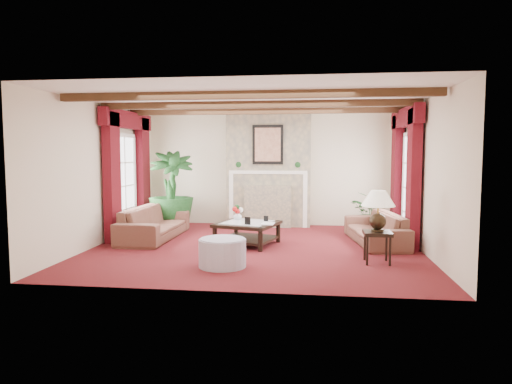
# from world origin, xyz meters

# --- Properties ---
(floor) EXTENTS (6.00, 6.00, 0.00)m
(floor) POSITION_xyz_m (0.00, 0.00, 0.00)
(floor) COLOR #4F100E
(floor) RESTS_ON ground
(ceiling) EXTENTS (6.00, 6.00, 0.00)m
(ceiling) POSITION_xyz_m (0.00, 0.00, 2.70)
(ceiling) COLOR white
(ceiling) RESTS_ON floor
(back_wall) EXTENTS (6.00, 0.02, 2.70)m
(back_wall) POSITION_xyz_m (0.00, 2.75, 1.35)
(back_wall) COLOR beige
(back_wall) RESTS_ON ground
(left_wall) EXTENTS (0.02, 5.50, 2.70)m
(left_wall) POSITION_xyz_m (-3.00, 0.00, 1.35)
(left_wall) COLOR beige
(left_wall) RESTS_ON ground
(right_wall) EXTENTS (0.02, 5.50, 2.70)m
(right_wall) POSITION_xyz_m (3.00, 0.00, 1.35)
(right_wall) COLOR beige
(right_wall) RESTS_ON ground
(ceiling_beams) EXTENTS (6.00, 3.00, 0.12)m
(ceiling_beams) POSITION_xyz_m (0.00, 0.00, 2.64)
(ceiling_beams) COLOR #322010
(ceiling_beams) RESTS_ON ceiling
(fireplace) EXTENTS (2.00, 0.52, 2.70)m
(fireplace) POSITION_xyz_m (0.00, 2.55, 2.70)
(fireplace) COLOR tan
(fireplace) RESTS_ON ground
(french_door_left) EXTENTS (0.10, 1.10, 2.16)m
(french_door_left) POSITION_xyz_m (-2.97, 1.00, 2.13)
(french_door_left) COLOR white
(french_door_left) RESTS_ON ground
(french_door_right) EXTENTS (0.10, 1.10, 2.16)m
(french_door_right) POSITION_xyz_m (2.97, 1.00, 2.13)
(french_door_right) COLOR white
(french_door_right) RESTS_ON ground
(curtains_left) EXTENTS (0.20, 2.40, 2.55)m
(curtains_left) POSITION_xyz_m (-2.86, 1.00, 2.55)
(curtains_left) COLOR #45090E
(curtains_left) RESTS_ON ground
(curtains_right) EXTENTS (0.20, 2.40, 2.55)m
(curtains_right) POSITION_xyz_m (2.86, 1.00, 2.55)
(curtains_right) COLOR #45090E
(curtains_right) RESTS_ON ground
(sofa_left) EXTENTS (2.23, 0.68, 0.87)m
(sofa_left) POSITION_xyz_m (-2.18, 0.62, 0.43)
(sofa_left) COLOR #360E1C
(sofa_left) RESTS_ON ground
(sofa_right) EXTENTS (2.20, 1.17, 0.79)m
(sofa_right) POSITION_xyz_m (2.28, 0.67, 0.40)
(sofa_right) COLOR #360E1C
(sofa_right) RESTS_ON ground
(potted_palm) EXTENTS (2.33, 2.54, 1.01)m
(potted_palm) POSITION_xyz_m (-2.19, 1.83, 0.51)
(potted_palm) COLOR black
(potted_palm) RESTS_ON ground
(small_plant) EXTENTS (1.72, 1.72, 0.71)m
(small_plant) POSITION_xyz_m (2.32, 1.75, 0.36)
(small_plant) COLOR black
(small_plant) RESTS_ON ground
(coffee_table) EXTENTS (1.31, 1.31, 0.43)m
(coffee_table) POSITION_xyz_m (-0.18, 0.21, 0.22)
(coffee_table) COLOR black
(coffee_table) RESTS_ON ground
(side_table) EXTENTS (0.50, 0.50, 0.51)m
(side_table) POSITION_xyz_m (2.08, -0.96, 0.26)
(side_table) COLOR black
(side_table) RESTS_ON ground
(ottoman) EXTENTS (0.74, 0.74, 0.43)m
(ottoman) POSITION_xyz_m (-0.33, -1.50, 0.21)
(ottoman) COLOR #9890A3
(ottoman) RESTS_ON ground
(table_lamp) EXTENTS (0.53, 0.53, 0.68)m
(table_lamp) POSITION_xyz_m (2.08, -0.96, 0.85)
(table_lamp) COLOR black
(table_lamp) RESTS_ON side_table
(flower_vase) EXTENTS (0.23, 0.24, 0.17)m
(flower_vase) POSITION_xyz_m (-0.42, 0.50, 0.52)
(flower_vase) COLOR silver
(flower_vase) RESTS_ON coffee_table
(book) EXTENTS (0.24, 0.05, 0.32)m
(book) POSITION_xyz_m (0.11, 0.01, 0.59)
(book) COLOR black
(book) RESTS_ON coffee_table
(photo_frame_a) EXTENTS (0.11, 0.06, 0.15)m
(photo_frame_a) POSITION_xyz_m (-0.13, -0.10, 0.51)
(photo_frame_a) COLOR black
(photo_frame_a) RESTS_ON coffee_table
(photo_frame_b) EXTENTS (0.09, 0.03, 0.12)m
(photo_frame_b) POSITION_xyz_m (0.16, 0.35, 0.49)
(photo_frame_b) COLOR black
(photo_frame_b) RESTS_ON coffee_table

